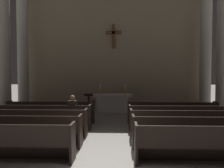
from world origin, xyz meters
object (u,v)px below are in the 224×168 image
at_px(pew_right_row_2, 199,132).
at_px(pew_right_row_4, 179,117).
at_px(candlestick_left, 100,91).
at_px(lone_worshipper, 73,111).
at_px(pew_left_row_4, 42,117).
at_px(lectern, 89,105).
at_px(pew_left_row_2, 17,131).
at_px(pew_right_row_3, 187,124).
at_px(column_left_fourth, 23,50).
at_px(column_right_third, 224,44).
at_px(candlestick_right, 125,91).
at_px(column_left_third, 3,45).
at_px(pew_left_row_5, 51,112).
at_px(pew_right_row_1, 215,144).
at_px(pew_right_row_5, 172,113).
at_px(altar, 113,103).
at_px(pew_left_row_3, 31,123).
at_px(column_right_fourth, 206,49).

height_order(pew_right_row_2, pew_right_row_4, same).
bearing_deg(candlestick_left, lone_worshipper, -100.87).
bearing_deg(pew_left_row_4, pew_right_row_4, 0.00).
bearing_deg(candlestick_left, pew_right_row_2, -61.06).
bearing_deg(lectern, pew_left_row_2, -106.57).
bearing_deg(pew_right_row_2, candlestick_left, 118.94).
height_order(pew_right_row_4, candlestick_left, candlestick_left).
xyz_separation_m(pew_right_row_3, column_left_fourth, (-7.95, 5.56, 3.08)).
xyz_separation_m(column_right_third, lone_worshipper, (-6.76, -2.26, -2.86)).
xyz_separation_m(pew_right_row_2, candlestick_right, (-1.93, 6.02, 0.70)).
xyz_separation_m(column_left_third, lectern, (4.13, 0.38, -3.00)).
relative_size(column_left_fourth, candlestick_left, 13.04).
relative_size(pew_left_row_5, pew_right_row_4, 1.00).
relative_size(pew_right_row_1, lectern, 3.28).
distance_m(pew_right_row_5, column_left_fourth, 9.18).
xyz_separation_m(pew_left_row_5, pew_right_row_4, (5.26, -1.07, 0.00)).
bearing_deg(column_left_third, altar, 16.52).
bearing_deg(pew_left_row_3, candlestick_right, 56.06).
height_order(pew_left_row_5, pew_right_row_5, same).
bearing_deg(column_left_fourth, pew_right_row_1, -44.10).
xyz_separation_m(column_right_third, column_left_fourth, (-10.64, 2.19, 0.00)).
height_order(altar, lone_worshipper, lone_worshipper).
distance_m(pew_right_row_2, pew_right_row_5, 3.22).
height_order(pew_right_row_2, candlestick_right, candlestick_right).
xyz_separation_m(pew_right_row_5, column_left_third, (-7.95, 1.22, 3.08)).
distance_m(pew_right_row_1, lone_worshipper, 5.21).
bearing_deg(lone_worshipper, column_left_third, 149.86).
relative_size(pew_right_row_3, column_right_third, 0.52).
height_order(pew_right_row_3, candlestick_left, candlestick_left).
bearing_deg(pew_left_row_3, pew_right_row_5, 22.21).
bearing_deg(pew_right_row_4, column_left_third, 163.90).
bearing_deg(pew_right_row_4, pew_left_row_4, 180.00).
xyz_separation_m(pew_left_row_2, pew_right_row_5, (5.26, 3.22, 0.00)).
distance_m(pew_left_row_4, candlestick_left, 4.38).
distance_m(column_left_fourth, lone_worshipper, 6.56).
bearing_deg(pew_right_row_2, pew_right_row_4, 90.00).
xyz_separation_m(pew_left_row_3, pew_right_row_1, (5.26, -2.15, 0.00)).
height_order(pew_left_row_5, candlestick_right, candlestick_right).
xyz_separation_m(pew_left_row_4, pew_left_row_5, (0.00, 1.07, 0.00)).
height_order(pew_right_row_3, column_right_fourth, column_right_fourth).
xyz_separation_m(column_left_fourth, lone_worshipper, (3.88, -4.44, -2.86)).
bearing_deg(altar, candlestick_left, -180.00).
relative_size(pew_left_row_5, column_right_third, 0.52).
xyz_separation_m(pew_left_row_5, lone_worshipper, (1.19, -1.03, 0.22)).
xyz_separation_m(pew_right_row_1, lectern, (-3.82, 5.89, 0.07)).
bearing_deg(pew_right_row_4, altar, 124.16).
distance_m(pew_left_row_4, pew_right_row_1, 6.16).
relative_size(pew_left_row_4, column_left_third, 0.52).
bearing_deg(pew_left_row_5, lectern, 48.13).
relative_size(pew_left_row_5, altar, 1.72).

